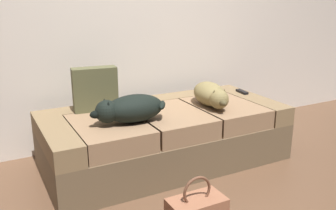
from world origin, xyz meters
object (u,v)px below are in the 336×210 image
object	(u,v)px
couch	(165,136)
dog_tan	(211,95)
dog_dark	(130,109)
tv_remote	(242,92)
throw_pillow	(95,89)

from	to	relation	value
couch	dog_tan	size ratio (longest dim) A/B	3.51
dog_dark	tv_remote	world-z (taller)	dog_dark
couch	dog_dark	world-z (taller)	dog_dark
tv_remote	throw_pillow	distance (m)	1.37
dog_tan	throw_pillow	distance (m)	0.93
dog_dark	couch	bearing A→B (deg)	23.42
throw_pillow	dog_tan	bearing A→B (deg)	-20.41
dog_dark	dog_tan	size ratio (longest dim) A/B	1.07
dog_tan	tv_remote	size ratio (longest dim) A/B	3.64
dog_dark	tv_remote	xyz separation A→B (m)	(1.23, 0.28, -0.09)
throw_pillow	dog_dark	bearing A→B (deg)	-72.18
couch	dog_tan	xyz separation A→B (m)	(0.38, -0.08, 0.32)
couch	dog_tan	world-z (taller)	dog_tan
dog_tan	throw_pillow	bearing A→B (deg)	159.59
dog_dark	dog_tan	distance (m)	0.74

